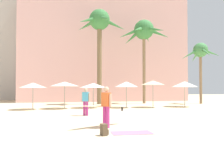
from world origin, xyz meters
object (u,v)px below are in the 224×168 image
(beach_towel, at_px, (132,133))
(person_mid_center, at_px, (86,100))
(cafe_umbrella_4, at_px, (126,84))
(cafe_umbrella_6, at_px, (65,84))
(cafe_umbrella_3, at_px, (153,83))
(palm_tree_left, at_px, (99,27))
(cafe_umbrella_2, at_px, (93,85))
(cafe_umbrella_1, at_px, (185,84))
(backpack, at_px, (104,130))
(cafe_umbrella_5, at_px, (33,85))
(person_mid_left, at_px, (106,105))
(palm_tree_far_left, at_px, (201,53))
(palm_tree_center, at_px, (144,33))

(beach_towel, relative_size, person_mid_center, 0.89)
(cafe_umbrella_4, xyz_separation_m, cafe_umbrella_6, (-5.52, 0.19, 0.00))
(cafe_umbrella_3, bearing_deg, palm_tree_left, 126.45)
(cafe_umbrella_2, bearing_deg, cafe_umbrella_6, -173.80)
(cafe_umbrella_6, height_order, person_mid_center, cafe_umbrella_6)
(cafe_umbrella_1, height_order, backpack, cafe_umbrella_1)
(palm_tree_left, bearing_deg, cafe_umbrella_2, -105.08)
(cafe_umbrella_5, bearing_deg, person_mid_left, -66.65)
(cafe_umbrella_2, xyz_separation_m, cafe_umbrella_3, (5.50, -0.61, 0.26))
(cafe_umbrella_1, distance_m, cafe_umbrella_3, 3.28)
(beach_towel, bearing_deg, cafe_umbrella_2, 89.40)
(palm_tree_left, distance_m, person_mid_left, 17.51)
(cafe_umbrella_4, bearing_deg, palm_tree_left, 106.58)
(palm_tree_far_left, relative_size, cafe_umbrella_1, 2.89)
(palm_tree_center, height_order, cafe_umbrella_1, palm_tree_center)
(palm_tree_far_left, relative_size, palm_tree_left, 0.66)
(cafe_umbrella_4, bearing_deg, palm_tree_center, 55.87)
(cafe_umbrella_1, bearing_deg, cafe_umbrella_3, -179.27)
(palm_tree_far_left, bearing_deg, backpack, -132.91)
(palm_tree_far_left, distance_m, person_mid_center, 17.63)
(cafe_umbrella_1, distance_m, cafe_umbrella_4, 5.79)
(cafe_umbrella_2, height_order, cafe_umbrella_6, cafe_umbrella_6)
(person_mid_left, bearing_deg, cafe_umbrella_6, -114.27)
(cafe_umbrella_6, bearing_deg, cafe_umbrella_1, -1.47)
(cafe_umbrella_2, height_order, person_mid_center, cafe_umbrella_2)
(palm_tree_center, relative_size, cafe_umbrella_4, 4.21)
(palm_tree_far_left, xyz_separation_m, palm_tree_center, (-6.27, 1.97, 2.55))
(palm_tree_far_left, xyz_separation_m, cafe_umbrella_6, (-15.56, -3.42, -3.77))
(cafe_umbrella_3, height_order, cafe_umbrella_6, cafe_umbrella_3)
(cafe_umbrella_4, relative_size, person_mid_left, 0.93)
(cafe_umbrella_3, distance_m, backpack, 13.57)
(palm_tree_left, xyz_separation_m, beach_towel, (-1.47, -16.97, -8.83))
(cafe_umbrella_3, xyz_separation_m, backpack, (-6.74, -11.59, -2.07))
(palm_tree_far_left, bearing_deg, person_mid_center, -147.63)
(palm_tree_far_left, height_order, cafe_umbrella_2, palm_tree_far_left)
(palm_tree_center, height_order, cafe_umbrella_5, palm_tree_center)
(palm_tree_far_left, distance_m, person_mid_left, 20.06)
(person_mid_center, bearing_deg, palm_tree_center, 179.96)
(palm_tree_far_left, height_order, cafe_umbrella_4, palm_tree_far_left)
(cafe_umbrella_3, relative_size, beach_towel, 1.60)
(palm_tree_left, height_order, person_mid_left, palm_tree_left)
(palm_tree_center, relative_size, cafe_umbrella_2, 4.03)
(cafe_umbrella_5, distance_m, person_mid_left, 10.79)
(cafe_umbrella_3, bearing_deg, cafe_umbrella_1, 0.73)
(palm_tree_left, relative_size, cafe_umbrella_5, 4.82)
(palm_tree_center, xyz_separation_m, cafe_umbrella_4, (-3.78, -5.58, -6.32))
(cafe_umbrella_6, relative_size, person_mid_left, 0.98)
(beach_towel, relative_size, person_mid_left, 0.61)
(palm_tree_far_left, height_order, cafe_umbrella_1, palm_tree_far_left)
(cafe_umbrella_1, distance_m, cafe_umbrella_6, 11.31)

